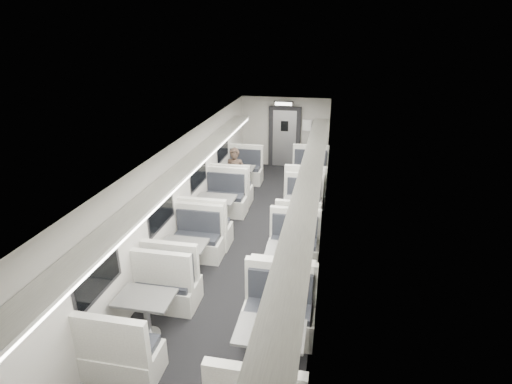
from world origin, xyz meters
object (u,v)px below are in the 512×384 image
at_px(booth_left_c, 184,260).
at_px(booth_right_c, 289,266).
at_px(booth_right_a, 307,181).
at_px(exit_sign, 284,104).
at_px(booth_left_a, 239,179).
at_px(booth_right_b, 301,213).
at_px(vestibule_door, 284,137).
at_px(booth_left_b, 216,213).
at_px(passenger, 235,176).
at_px(booth_right_d, 270,354).
at_px(booth_left_d, 147,316).

distance_m(booth_left_c, booth_right_c, 2.01).
xyz_separation_m(booth_right_a, exit_sign, (-1.00, 1.91, 1.88)).
xyz_separation_m(booth_left_a, exit_sign, (1.00, 2.17, 1.89)).
bearing_deg(exit_sign, booth_left_a, -114.78).
distance_m(booth_right_b, booth_right_c, 2.41).
relative_size(booth_right_c, vestibule_door, 1.01).
bearing_deg(booth_right_a, booth_left_b, -127.38).
relative_size(booth_left_c, booth_right_a, 0.95).
relative_size(booth_left_c, booth_right_c, 1.01).
distance_m(passenger, vestibule_door, 3.61).
bearing_deg(booth_right_c, booth_right_a, 90.00).
height_order(booth_left_a, booth_right_a, booth_right_a).
relative_size(booth_right_a, exit_sign, 3.61).
bearing_deg(vestibule_door, booth_right_d, -83.82).
xyz_separation_m(booth_left_b, booth_right_d, (2.00, -4.21, 0.00)).
bearing_deg(booth_right_d, booth_right_a, 90.00).
xyz_separation_m(booth_left_c, booth_right_a, (2.00, 4.77, 0.02)).
height_order(booth_left_d, booth_right_b, booth_left_d).
relative_size(passenger, exit_sign, 2.55).
relative_size(booth_left_a, booth_right_d, 0.96).
height_order(booth_right_b, exit_sign, exit_sign).
bearing_deg(booth_left_c, passenger, 88.38).
distance_m(booth_left_b, exit_sign, 5.00).
distance_m(booth_left_d, booth_right_b, 4.69).
bearing_deg(vestibule_door, booth_right_a, -67.37).
xyz_separation_m(vestibule_door, exit_sign, (0.00, -0.49, 1.24)).
xyz_separation_m(booth_left_a, booth_left_c, (0.00, -4.51, -0.01)).
relative_size(booth_left_a, booth_left_d, 1.04).
bearing_deg(booth_right_a, booth_right_d, -90.00).
bearing_deg(booth_right_a, passenger, -150.12).
xyz_separation_m(booth_left_c, booth_right_c, (2.00, 0.20, -0.00)).
bearing_deg(vestibule_door, exit_sign, -90.00).
bearing_deg(passenger, booth_left_c, -89.32).
xyz_separation_m(booth_right_d, exit_sign, (-1.00, 8.74, 1.87)).
height_order(booth_left_d, booth_right_a, booth_right_a).
height_order(booth_left_b, booth_right_d, booth_right_d).
bearing_deg(booth_left_b, passenger, 86.11).
distance_m(booth_right_a, vestibule_door, 2.68).
distance_m(booth_right_d, exit_sign, 9.00).
bearing_deg(booth_left_d, booth_left_b, 90.00).
xyz_separation_m(booth_left_b, booth_left_c, (0.00, -2.15, -0.02)).
height_order(booth_right_a, booth_right_d, booth_right_d).
bearing_deg(booth_right_b, booth_left_a, 136.34).
distance_m(booth_left_a, booth_right_c, 4.76).
height_order(booth_left_c, booth_right_b, booth_left_c).
bearing_deg(booth_left_d, booth_right_a, 72.65).
xyz_separation_m(booth_left_d, booth_right_a, (2.00, 6.40, 0.02)).
height_order(passenger, exit_sign, exit_sign).
height_order(booth_left_b, exit_sign, exit_sign).
xyz_separation_m(booth_right_a, booth_right_b, (0.00, -2.16, -0.04)).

